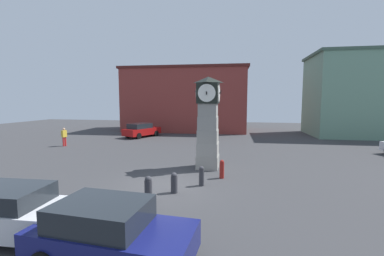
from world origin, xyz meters
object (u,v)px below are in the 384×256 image
(pedestrian_near_bench, at_px, (64,136))
(clock_tower, at_px, (208,123))
(bollard_end_row, at_px, (222,169))
(car_near_tower, at_px, (14,212))
(bollard_far_row, at_px, (202,176))
(bollard_near_tower, at_px, (148,188))
(bollard_mid_row, at_px, (174,183))
(car_by_building, at_px, (110,232))
(car_far_lot, at_px, (142,130))

(pedestrian_near_bench, bearing_deg, clock_tower, -20.18)
(bollard_end_row, bearing_deg, car_near_tower, -127.85)
(bollard_far_row, distance_m, pedestrian_near_bench, 15.81)
(bollard_near_tower, bearing_deg, bollard_far_row, 50.89)
(bollard_mid_row, bearing_deg, bollard_near_tower, -126.50)
(car_near_tower, bearing_deg, car_by_building, -8.96)
(bollard_near_tower, height_order, car_far_lot, car_far_lot)
(bollard_mid_row, height_order, car_far_lot, car_far_lot)
(clock_tower, bearing_deg, bollard_near_tower, -106.75)
(clock_tower, relative_size, bollard_mid_row, 5.97)
(bollard_mid_row, distance_m, car_near_tower, 5.70)
(bollard_near_tower, height_order, car_by_building, car_by_building)
(bollard_far_row, xyz_separation_m, bollard_end_row, (0.84, 1.37, 0.01))
(bollard_far_row, distance_m, car_near_tower, 7.23)
(bollard_end_row, distance_m, pedestrian_near_bench, 15.90)
(bollard_far_row, xyz_separation_m, car_near_tower, (-4.57, -5.59, 0.30))
(bollard_end_row, height_order, car_by_building, car_by_building)
(clock_tower, xyz_separation_m, bollard_near_tower, (-1.64, -5.46, -2.17))
(bollard_mid_row, bearing_deg, pedestrian_near_bench, 143.31)
(bollard_near_tower, distance_m, bollard_end_row, 4.43)
(bollard_near_tower, relative_size, bollard_far_row, 1.08)
(car_near_tower, bearing_deg, bollard_end_row, 52.15)
(car_near_tower, relative_size, car_by_building, 0.99)
(bollard_mid_row, distance_m, bollard_end_row, 3.13)
(bollard_far_row, bearing_deg, bollard_end_row, 58.64)
(bollard_near_tower, distance_m, car_near_tower, 4.39)
(clock_tower, bearing_deg, car_by_building, -96.94)
(clock_tower, relative_size, bollard_end_row, 5.58)
(bollard_far_row, relative_size, car_far_lot, 0.20)
(car_by_building, bearing_deg, car_far_lot, 110.33)
(car_by_building, height_order, car_far_lot, car_far_lot)
(bollard_mid_row, xyz_separation_m, bollard_end_row, (1.85, 2.52, 0.03))
(clock_tower, xyz_separation_m, car_far_lot, (-8.93, 11.67, -1.90))
(bollard_end_row, height_order, car_far_lot, car_far_lot)
(bollard_near_tower, xyz_separation_m, car_by_building, (0.50, -3.91, 0.26))
(clock_tower, bearing_deg, car_far_lot, 127.43)
(car_near_tower, distance_m, pedestrian_near_bench, 16.42)
(bollard_far_row, relative_size, pedestrian_near_bench, 0.57)
(bollard_far_row, distance_m, car_far_lot, 17.47)
(pedestrian_near_bench, bearing_deg, car_far_lot, 56.60)
(bollard_end_row, bearing_deg, clock_tower, 117.58)
(bollard_near_tower, height_order, pedestrian_near_bench, pedestrian_near_bench)
(car_near_tower, bearing_deg, bollard_mid_row, 51.26)
(clock_tower, distance_m, car_far_lot, 14.81)
(bollard_near_tower, height_order, bollard_far_row, bollard_near_tower)
(clock_tower, relative_size, bollard_near_tower, 5.33)
(car_by_building, bearing_deg, bollard_near_tower, 97.32)
(bollard_end_row, distance_m, car_far_lot, 16.79)
(car_far_lot, height_order, pedestrian_near_bench, pedestrian_near_bench)
(clock_tower, relative_size, bollard_far_row, 5.75)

